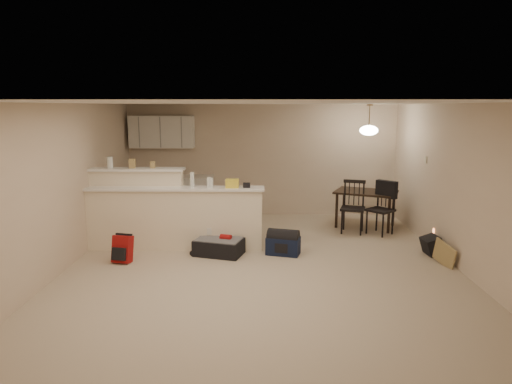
{
  "coord_description": "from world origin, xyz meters",
  "views": [
    {
      "loc": [
        -0.02,
        -6.75,
        2.45
      ],
      "look_at": [
        -0.1,
        0.7,
        1.05
      ],
      "focal_mm": 32.0,
      "sensor_mm": 36.0,
      "label": 1
    }
  ],
  "objects_px": {
    "suitcase": "(219,247)",
    "navy_duffel": "(283,246)",
    "black_daypack": "(432,246)",
    "dining_chair_near": "(353,207)",
    "dining_table": "(366,195)",
    "dining_chair_far": "(380,209)",
    "red_backpack": "(123,249)",
    "pendant_lamp": "(369,130)"
  },
  "relations": [
    {
      "from": "suitcase",
      "to": "black_daypack",
      "type": "distance_m",
      "value": 3.57
    },
    {
      "from": "navy_duffel",
      "to": "dining_table",
      "type": "bearing_deg",
      "value": 61.34
    },
    {
      "from": "dining_table",
      "to": "dining_chair_far",
      "type": "relative_size",
      "value": 1.4
    },
    {
      "from": "pendant_lamp",
      "to": "dining_chair_far",
      "type": "relative_size",
      "value": 0.61
    },
    {
      "from": "dining_chair_far",
      "to": "dining_chair_near",
      "type": "bearing_deg",
      "value": -142.86
    },
    {
      "from": "dining_chair_near",
      "to": "dining_chair_far",
      "type": "distance_m",
      "value": 0.52
    },
    {
      "from": "pendant_lamp",
      "to": "dining_chair_near",
      "type": "height_order",
      "value": "pendant_lamp"
    },
    {
      "from": "suitcase",
      "to": "black_daypack",
      "type": "bearing_deg",
      "value": 16.72
    },
    {
      "from": "dining_chair_far",
      "to": "suitcase",
      "type": "bearing_deg",
      "value": -109.37
    },
    {
      "from": "pendant_lamp",
      "to": "navy_duffel",
      "type": "xyz_separation_m",
      "value": [
        -1.77,
        -1.82,
        -1.84
      ]
    },
    {
      "from": "pendant_lamp",
      "to": "black_daypack",
      "type": "distance_m",
      "value": 2.68
    },
    {
      "from": "dining_table",
      "to": "dining_chair_far",
      "type": "xyz_separation_m",
      "value": [
        0.16,
        -0.55,
        -0.15
      ]
    },
    {
      "from": "suitcase",
      "to": "red_backpack",
      "type": "relative_size",
      "value": 1.8
    },
    {
      "from": "suitcase",
      "to": "black_daypack",
      "type": "xyz_separation_m",
      "value": [
        3.57,
        0.03,
        0.02
      ]
    },
    {
      "from": "dining_chair_near",
      "to": "red_backpack",
      "type": "distance_m",
      "value": 4.39
    },
    {
      "from": "dining_chair_near",
      "to": "suitcase",
      "type": "bearing_deg",
      "value": -134.41
    },
    {
      "from": "red_backpack",
      "to": "black_daypack",
      "type": "xyz_separation_m",
      "value": [
        5.07,
        0.41,
        -0.06
      ]
    },
    {
      "from": "red_backpack",
      "to": "navy_duffel",
      "type": "bearing_deg",
      "value": 21.73
    },
    {
      "from": "dining_chair_near",
      "to": "dining_chair_far",
      "type": "relative_size",
      "value": 1.01
    },
    {
      "from": "pendant_lamp",
      "to": "black_daypack",
      "type": "relative_size",
      "value": 1.77
    },
    {
      "from": "suitcase",
      "to": "navy_duffel",
      "type": "bearing_deg",
      "value": 17.72
    },
    {
      "from": "suitcase",
      "to": "pendant_lamp",
      "type": "bearing_deg",
      "value": 49.2
    },
    {
      "from": "dining_table",
      "to": "navy_duffel",
      "type": "xyz_separation_m",
      "value": [
        -1.77,
        -1.82,
        -0.51
      ]
    },
    {
      "from": "red_backpack",
      "to": "navy_duffel",
      "type": "height_order",
      "value": "red_backpack"
    },
    {
      "from": "dining_table",
      "to": "pendant_lamp",
      "type": "distance_m",
      "value": 1.33
    },
    {
      "from": "dining_table",
      "to": "suitcase",
      "type": "relative_size",
      "value": 1.83
    },
    {
      "from": "dining_chair_far",
      "to": "red_backpack",
      "type": "height_order",
      "value": "dining_chair_far"
    },
    {
      "from": "suitcase",
      "to": "dining_table",
      "type": "bearing_deg",
      "value": 49.2
    },
    {
      "from": "black_daypack",
      "to": "dining_table",
      "type": "bearing_deg",
      "value": 17.68
    },
    {
      "from": "dining_chair_far",
      "to": "navy_duffel",
      "type": "height_order",
      "value": "dining_chair_far"
    },
    {
      "from": "pendant_lamp",
      "to": "dining_table",
      "type": "bearing_deg",
      "value": -135.0
    },
    {
      "from": "pendant_lamp",
      "to": "dining_chair_near",
      "type": "distance_m",
      "value": 1.59
    },
    {
      "from": "pendant_lamp",
      "to": "dining_chair_far",
      "type": "xyz_separation_m",
      "value": [
        0.16,
        -0.55,
        -1.48
      ]
    },
    {
      "from": "dining_table",
      "to": "suitcase",
      "type": "bearing_deg",
      "value": -123.7
    },
    {
      "from": "pendant_lamp",
      "to": "suitcase",
      "type": "distance_m",
      "value": 3.87
    },
    {
      "from": "dining_table",
      "to": "navy_duffel",
      "type": "relative_size",
      "value": 2.6
    },
    {
      "from": "suitcase",
      "to": "dining_chair_far",
      "type": "bearing_deg",
      "value": 39.5
    },
    {
      "from": "suitcase",
      "to": "red_backpack",
      "type": "distance_m",
      "value": 1.55
    },
    {
      "from": "suitcase",
      "to": "dining_chair_near",
      "type": "bearing_deg",
      "value": 45.29
    },
    {
      "from": "suitcase",
      "to": "navy_duffel",
      "type": "relative_size",
      "value": 1.42
    },
    {
      "from": "pendant_lamp",
      "to": "black_daypack",
      "type": "height_order",
      "value": "pendant_lamp"
    },
    {
      "from": "dining_table",
      "to": "dining_chair_near",
      "type": "distance_m",
      "value": 0.6
    }
  ]
}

